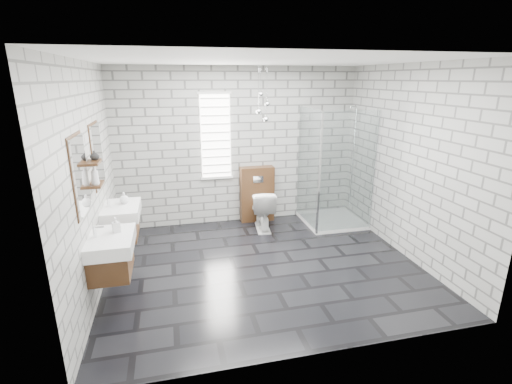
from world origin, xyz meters
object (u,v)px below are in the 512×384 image
object	(u,v)px
shower_enclosure	(331,198)
toilet	(262,209)
vanity_right	(119,212)
cistern_panel	(257,194)
vanity_left	(108,244)

from	to	relation	value
shower_enclosure	toilet	xyz separation A→B (m)	(-1.20, 0.11, -0.15)
vanity_right	cistern_panel	size ratio (longest dim) A/B	1.57
shower_enclosure	toilet	world-z (taller)	shower_enclosure
vanity_right	cistern_panel	world-z (taller)	vanity_right
vanity_left	shower_enclosure	world-z (taller)	shower_enclosure
cistern_panel	shower_enclosure	bearing A→B (deg)	-23.33
vanity_left	toilet	world-z (taller)	vanity_left
vanity_left	vanity_right	size ratio (longest dim) A/B	1.00
cistern_panel	toilet	size ratio (longest dim) A/B	1.44
cistern_panel	shower_enclosure	size ratio (longest dim) A/B	0.49
vanity_left	shower_enclosure	xyz separation A→B (m)	(3.41, 1.69, -0.25)
cistern_panel	toilet	world-z (taller)	cistern_panel
cistern_panel	toilet	distance (m)	0.44
toilet	shower_enclosure	bearing A→B (deg)	-178.60
vanity_right	toilet	distance (m)	2.37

